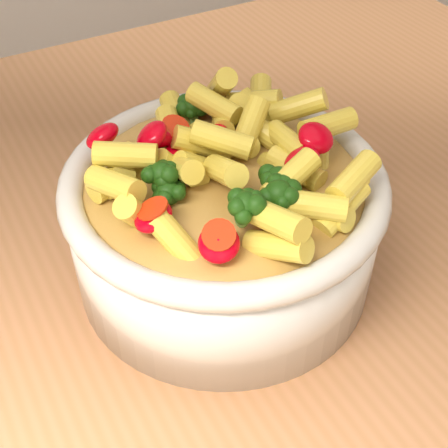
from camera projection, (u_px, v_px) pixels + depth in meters
name	position (u px, v px, depth m)	size (l,w,h in m)	color
table	(155.00, 301.00, 0.65)	(1.20, 0.80, 0.90)	#AD724A
serving_bowl	(224.00, 223.00, 0.50)	(0.25, 0.25, 0.11)	silver
pasta_salad	(224.00, 155.00, 0.46)	(0.20, 0.20, 0.04)	#FEE450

